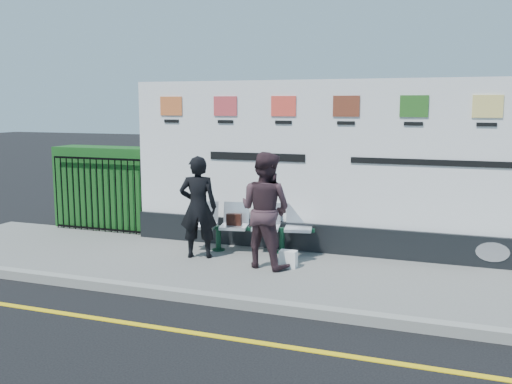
% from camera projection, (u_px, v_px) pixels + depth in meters
% --- Properties ---
extents(ground, '(80.00, 80.00, 0.00)m').
position_uv_depth(ground, '(235.00, 339.00, 6.61)').
color(ground, black).
extents(pavement, '(14.00, 3.00, 0.12)m').
position_uv_depth(pavement, '(295.00, 275.00, 8.92)').
color(pavement, slate).
rests_on(pavement, ground).
extents(kerb, '(14.00, 0.18, 0.14)m').
position_uv_depth(kerb, '(263.00, 305.00, 7.53)').
color(kerb, gray).
rests_on(kerb, ground).
extents(yellow_line, '(14.00, 0.10, 0.01)m').
position_uv_depth(yellow_line, '(235.00, 339.00, 6.61)').
color(yellow_line, yellow).
rests_on(yellow_line, ground).
extents(billboard, '(8.00, 0.30, 3.00)m').
position_uv_depth(billboard, '(345.00, 180.00, 9.80)').
color(billboard, black).
rests_on(billboard, pavement).
extents(hedge, '(2.35, 0.70, 1.70)m').
position_uv_depth(hedge, '(110.00, 187.00, 12.00)').
color(hedge, '#174F1A').
rests_on(hedge, pavement).
extents(railing, '(2.05, 0.06, 1.54)m').
position_uv_depth(railing, '(98.00, 194.00, 11.60)').
color(railing, black).
rests_on(railing, pavement).
extents(bench, '(2.24, 1.00, 0.47)m').
position_uv_depth(bench, '(250.00, 239.00, 10.06)').
color(bench, silver).
rests_on(bench, pavement).
extents(woman_left, '(0.73, 0.58, 1.73)m').
position_uv_depth(woman_left, '(198.00, 207.00, 9.59)').
color(woman_left, black).
rests_on(woman_left, pavement).
extents(woman_right, '(1.04, 0.90, 1.85)m').
position_uv_depth(woman_right, '(265.00, 210.00, 9.04)').
color(woman_right, '#3C272D').
rests_on(woman_right, pavement).
extents(handbag_brown, '(0.28, 0.16, 0.21)m').
position_uv_depth(handbag_brown, '(234.00, 219.00, 10.05)').
color(handbag_brown, black).
rests_on(handbag_brown, bench).
extents(carrier_bag_white, '(0.27, 0.16, 0.27)m').
position_uv_depth(carrier_bag_white, '(288.00, 259.00, 9.09)').
color(carrier_bag_white, white).
rests_on(carrier_bag_white, pavement).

